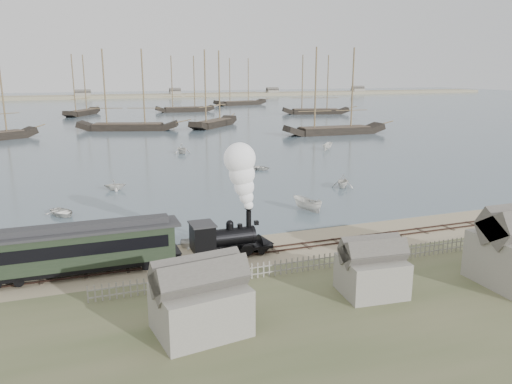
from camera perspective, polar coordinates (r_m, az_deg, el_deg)
name	(u,v)px	position (r m, az deg, el deg)	size (l,w,h in m)	color
ground	(276,241)	(44.24, 2.30, -5.65)	(600.00, 600.00, 0.00)	tan
harbor_water	(115,108)	(209.69, -15.83, 9.19)	(600.00, 336.00, 0.06)	#4B5E6C
rail_track	(285,248)	(42.49, 3.33, -6.44)	(120.00, 1.80, 0.16)	#32211B
picket_fence_west	(229,283)	(36.07, -3.13, -10.29)	(19.00, 0.10, 1.20)	gray
picket_fence_east	(450,252)	(44.60, 21.28, -6.45)	(15.00, 0.10, 1.20)	gray
shed_left	(201,331)	(30.07, -6.29, -15.55)	(5.00, 4.00, 4.10)	gray
shed_mid	(371,293)	(35.25, 12.97, -11.23)	(4.00, 3.50, 3.60)	gray
far_spit	(103,98)	(289.38, -17.13, 10.20)	(500.00, 20.00, 1.80)	gray
locomotive	(240,206)	(39.92, -1.79, -1.66)	(7.08, 2.64, 8.82)	black
passenger_coach	(83,247)	(38.65, -19.19, -5.95)	(14.08, 2.72, 3.42)	black
beached_dinghy	(202,242)	(43.20, -6.17, -5.67)	(3.67, 2.62, 0.76)	silver
rowboat_0	(62,212)	(55.26, -21.27, -2.16)	(3.63, 2.59, 0.75)	silver
rowboat_1	(115,185)	(64.90, -15.83, 0.81)	(2.64, 2.28, 1.39)	silver
rowboat_2	(307,204)	(53.45, 5.86, -1.41)	(3.77, 1.42, 1.45)	silver
rowboat_3	(259,168)	(75.39, 0.37, 2.81)	(3.32, 2.37, 0.69)	silver
rowboat_4	(343,181)	(64.67, 9.91, 1.22)	(3.21, 2.77, 1.69)	silver
rowboat_5	(327,146)	(95.50, 8.15, 5.19)	(3.53, 1.33, 1.36)	silver
rowboat_7	(182,149)	(91.26, -8.47, 4.92)	(3.42, 2.95, 1.80)	silver
schooner_2	(126,90)	(129.87, -14.65, 11.24)	(24.67, 5.69, 20.00)	black
schooner_3	(213,89)	(134.43, -4.92, 11.69)	(20.45, 4.72, 20.00)	black
schooner_4	(336,91)	(119.31, 9.13, 11.32)	(24.53, 5.66, 20.00)	black
schooner_5	(316,84)	(175.62, 6.91, 12.10)	(22.82, 5.27, 20.00)	black
schooner_7	(80,85)	(178.64, -19.49, 11.46)	(18.90, 4.36, 20.00)	black
schooner_8	(184,84)	(185.31, -8.20, 12.14)	(21.08, 4.87, 20.00)	black
schooner_9	(240,82)	(220.26, -1.83, 12.50)	(24.32, 5.61, 20.00)	black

